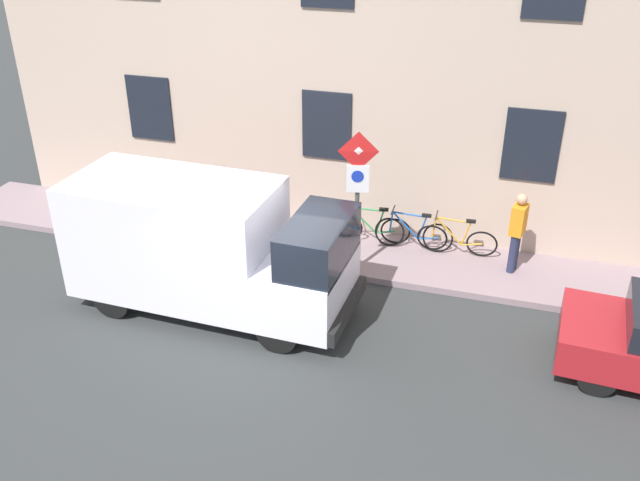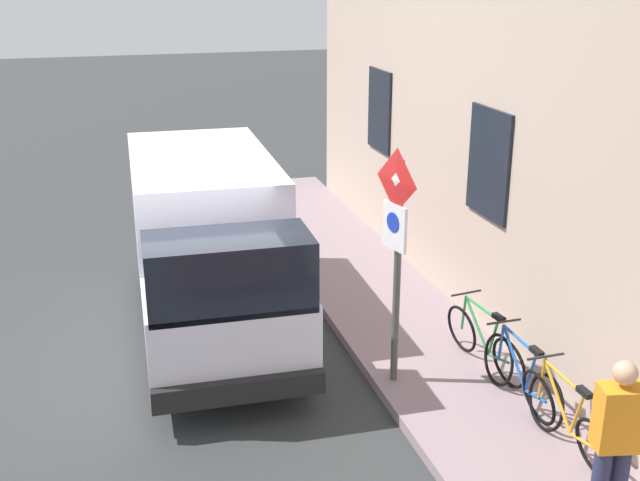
{
  "view_description": "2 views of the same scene",
  "coord_description": "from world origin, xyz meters",
  "px_view_note": "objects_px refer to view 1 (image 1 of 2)",
  "views": [
    {
      "loc": [
        -9.51,
        -4.02,
        7.41
      ],
      "look_at": [
        1.33,
        -0.74,
        1.35
      ],
      "focal_mm": 38.7,
      "sensor_mm": 36.0,
      "label": 1
    },
    {
      "loc": [
        -0.81,
        -9.3,
        5.11
      ],
      "look_at": [
        2.12,
        0.87,
        1.36
      ],
      "focal_mm": 43.77,
      "sensor_mm": 36.0,
      "label": 2
    }
  ],
  "objects_px": {
    "pedestrian": "(517,230)",
    "delivery_van": "(205,245)",
    "bicycle_blue": "(413,233)",
    "bicycle_green": "(371,228)",
    "bicycle_orange": "(457,239)",
    "sign_post_stacked": "(358,184)"
  },
  "relations": [
    {
      "from": "delivery_van",
      "to": "sign_post_stacked",
      "type": "bearing_deg",
      "value": 40.46
    },
    {
      "from": "bicycle_blue",
      "to": "pedestrian",
      "type": "relative_size",
      "value": 1.0
    },
    {
      "from": "bicycle_blue",
      "to": "pedestrian",
      "type": "distance_m",
      "value": 2.23
    },
    {
      "from": "bicycle_blue",
      "to": "bicycle_green",
      "type": "xyz_separation_m",
      "value": [
        -0.0,
        0.93,
        0.0
      ]
    },
    {
      "from": "bicycle_green",
      "to": "pedestrian",
      "type": "distance_m",
      "value": 3.13
    },
    {
      "from": "delivery_van",
      "to": "bicycle_orange",
      "type": "height_order",
      "value": "delivery_van"
    },
    {
      "from": "delivery_van",
      "to": "bicycle_orange",
      "type": "relative_size",
      "value": 3.15
    },
    {
      "from": "sign_post_stacked",
      "to": "pedestrian",
      "type": "bearing_deg",
      "value": -73.09
    },
    {
      "from": "pedestrian",
      "to": "bicycle_orange",
      "type": "bearing_deg",
      "value": 177.66
    },
    {
      "from": "bicycle_green",
      "to": "sign_post_stacked",
      "type": "bearing_deg",
      "value": 80.94
    },
    {
      "from": "bicycle_orange",
      "to": "pedestrian",
      "type": "distance_m",
      "value": 1.36
    },
    {
      "from": "bicycle_blue",
      "to": "delivery_van",
      "type": "bearing_deg",
      "value": 41.8
    },
    {
      "from": "bicycle_orange",
      "to": "bicycle_blue",
      "type": "height_order",
      "value": "same"
    },
    {
      "from": "bicycle_orange",
      "to": "pedestrian",
      "type": "relative_size",
      "value": 1.0
    },
    {
      "from": "delivery_van",
      "to": "bicycle_blue",
      "type": "height_order",
      "value": "delivery_van"
    },
    {
      "from": "bicycle_green",
      "to": "delivery_van",
      "type": "bearing_deg",
      "value": 45.03
    },
    {
      "from": "bicycle_orange",
      "to": "sign_post_stacked",
      "type": "bearing_deg",
      "value": 32.41
    },
    {
      "from": "pedestrian",
      "to": "delivery_van",
      "type": "bearing_deg",
      "value": -140.01
    },
    {
      "from": "bicycle_green",
      "to": "pedestrian",
      "type": "height_order",
      "value": "pedestrian"
    },
    {
      "from": "delivery_van",
      "to": "bicycle_green",
      "type": "bearing_deg",
      "value": 54.43
    },
    {
      "from": "bicycle_orange",
      "to": "bicycle_blue",
      "type": "bearing_deg",
      "value": -1.15
    },
    {
      "from": "delivery_van",
      "to": "pedestrian",
      "type": "bearing_deg",
      "value": 29.35
    }
  ]
}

